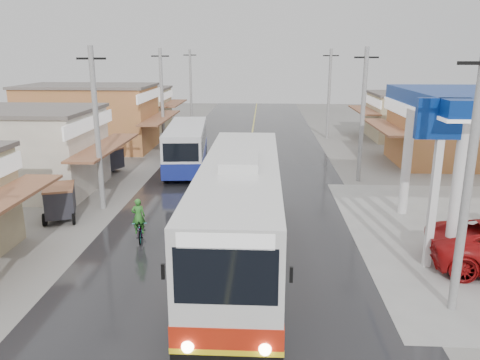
{
  "coord_description": "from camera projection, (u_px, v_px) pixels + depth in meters",
  "views": [
    {
      "loc": [
        1.11,
        -13.22,
        7.68
      ],
      "look_at": [
        0.09,
        6.98,
        2.15
      ],
      "focal_mm": 35.0,
      "sensor_mm": 36.0,
      "label": 1
    }
  ],
  "objects": [
    {
      "name": "ground",
      "position": [
        226.0,
        303.0,
        14.81
      ],
      "size": [
        120.0,
        120.0,
        0.0
      ],
      "primitive_type": "plane",
      "color": "slate",
      "rests_on": "ground"
    },
    {
      "name": "road",
      "position": [
        245.0,
        179.0,
        29.26
      ],
      "size": [
        12.0,
        90.0,
        0.02
      ],
      "primitive_type": "cube",
      "color": "black",
      "rests_on": "ground"
    },
    {
      "name": "centre_line",
      "position": [
        245.0,
        179.0,
        29.25
      ],
      "size": [
        0.15,
        90.0,
        0.01
      ],
      "primitive_type": "cube",
      "color": "#D8CC4C",
      "rests_on": "road"
    },
    {
      "name": "shopfronts_left",
      "position": [
        62.0,
        166.0,
        32.79
      ],
      "size": [
        11.0,
        44.0,
        5.2
      ],
      "primitive_type": null,
      "color": "tan",
      "rests_on": "ground"
    },
    {
      "name": "utility_poles_left",
      "position": [
        139.0,
        174.0,
        30.57
      ],
      "size": [
        1.6,
        50.0,
        8.0
      ],
      "primitive_type": null,
      "color": "gray",
      "rests_on": "ground"
    },
    {
      "name": "utility_poles_right",
      "position": [
        358.0,
        181.0,
        28.92
      ],
      "size": [
        1.6,
        36.0,
        8.0
      ],
      "primitive_type": null,
      "color": "gray",
      "rests_on": "ground"
    },
    {
      "name": "coach_bus",
      "position": [
        240.0,
        211.0,
        17.31
      ],
      "size": [
        3.12,
        13.34,
        4.16
      ],
      "rotation": [
        0.0,
        0.0,
        -0.0
      ],
      "color": "silver",
      "rests_on": "road"
    },
    {
      "name": "second_bus",
      "position": [
        187.0,
        146.0,
        31.37
      ],
      "size": [
        3.19,
        9.11,
        2.96
      ],
      "rotation": [
        0.0,
        0.0,
        0.09
      ],
      "color": "silver",
      "rests_on": "road"
    },
    {
      "name": "cyclist",
      "position": [
        140.0,
        226.0,
        19.66
      ],
      "size": [
        0.96,
        1.82,
        1.87
      ],
      "rotation": [
        0.0,
        0.0,
        0.21
      ],
      "color": "black",
      "rests_on": "ground"
    },
    {
      "name": "tricycle_near",
      "position": [
        60.0,
        201.0,
        21.98
      ],
      "size": [
        2.05,
        2.34,
        1.65
      ],
      "rotation": [
        0.0,
        0.0,
        0.34
      ],
      "color": "#26262D",
      "rests_on": "ground"
    },
    {
      "name": "tricycle_far",
      "position": [
        107.0,
        159.0,
        30.54
      ],
      "size": [
        2.08,
        2.49,
        1.62
      ],
      "rotation": [
        0.0,
        0.0,
        -0.43
      ],
      "color": "#26262D",
      "rests_on": "ground"
    }
  ]
}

